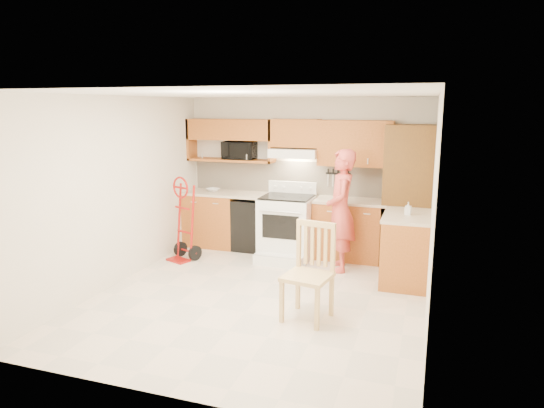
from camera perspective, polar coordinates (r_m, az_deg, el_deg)
The scene contains 28 objects.
floor at distance 6.21m, azimuth -1.48°, elevation -10.98°, with size 4.00×4.50×0.02m, color beige.
ceiling at distance 5.74m, azimuth -1.61°, elevation 12.96°, with size 4.00×4.50×0.02m, color white.
wall_back at distance 7.98m, azimuth 3.98°, elevation 3.45°, with size 4.00×0.02×2.50m, color beige.
wall_front at distance 3.85m, azimuth -13.05°, elevation -5.59°, with size 4.00×0.02×2.50m, color beige.
wall_left at distance 6.78m, azimuth -17.73°, elevation 1.51°, with size 0.02×4.50×2.50m, color beige.
wall_right at distance 5.51m, azimuth 18.54°, elevation -0.76°, with size 0.02×4.50×2.50m, color beige.
backsplash at distance 7.96m, azimuth 3.93°, elevation 3.07°, with size 3.92×0.03×0.55m, color beige.
lower_cab_left at distance 8.36m, azimuth -6.99°, elevation -1.82°, with size 0.90×0.60×0.90m, color #B05824.
dishwasher at distance 8.08m, azimuth -2.16°, elevation -2.39°, with size 0.60×0.60×0.85m, color black.
lower_cab_right at distance 7.67m, azimuth 9.34°, elevation -3.10°, with size 1.14×0.60×0.90m, color #B05824.
countertop_left at distance 8.14m, azimuth -5.16°, elevation 1.24°, with size 1.50×0.63×0.04m, color beige.
countertop_right at distance 7.57m, azimuth 9.46°, elevation 0.35°, with size 1.14×0.63×0.04m, color beige.
cab_return_right at distance 6.82m, azimuth 15.52°, elevation -5.22°, with size 0.60×1.00×0.90m, color #B05824.
countertop_return at distance 6.71m, azimuth 15.74°, elevation -1.37°, with size 0.63×1.00×0.04m, color beige.
pantry_tall at distance 7.47m, azimuth 15.71°, elevation 0.94°, with size 0.70×0.60×2.10m, color brown.
upper_cab_left at distance 8.14m, azimuth -4.91°, elevation 8.76°, with size 1.50×0.33×0.34m, color #B05824.
upper_shelf_mw at distance 8.18m, azimuth -4.85°, elevation 5.19°, with size 1.50×0.33×0.04m, color #B05824.
upper_cab_center at distance 7.77m, azimuth 2.86°, elevation 8.37°, with size 0.76×0.33×0.44m, color #B05824.
upper_cab_right at distance 7.58m, azimuth 9.84°, elevation 7.08°, with size 1.14×0.33×0.70m, color #B05824.
range_hood at distance 7.73m, azimuth 2.71°, elevation 6.05°, with size 0.76×0.46×0.14m, color white.
knife_strip at distance 7.81m, azimuth 7.80°, elevation 3.12°, with size 0.40×0.05×0.29m, color black, non-canonical shape.
microwave at distance 8.11m, azimuth -3.85°, elevation 6.35°, with size 0.54×0.36×0.30m, color black.
range at distance 7.52m, azimuth 1.63°, elevation -2.17°, with size 0.80×1.05×1.17m, color white, non-canonical shape.
person at distance 7.01m, azimuth 8.13°, elevation -0.79°, with size 0.65×0.42×1.77m, color #C7463E.
hand_truck at distance 7.59m, azimuth -10.61°, elevation -2.21°, with size 0.47×0.43×1.18m, color #A6140F, non-canonical shape.
dining_chair at distance 5.42m, azimuth 4.21°, elevation -8.13°, with size 0.49×0.53×1.09m, color tan, non-canonical shape.
soap_bottle at distance 6.68m, azimuth 15.78°, elevation -0.50°, with size 0.08×0.08×0.17m, color white.
bowl at distance 8.25m, azimuth -7.01°, elevation 1.67°, with size 0.22×0.22×0.05m, color white.
Camera 1 is at (1.95, -5.39, 2.36)m, focal length 31.86 mm.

